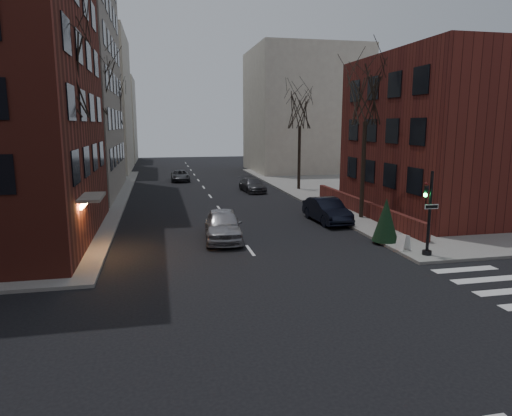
{
  "coord_description": "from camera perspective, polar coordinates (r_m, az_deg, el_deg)",
  "views": [
    {
      "loc": [
        -4.37,
        -9.82,
        6.28
      ],
      "look_at": [
        0.5,
        12.91,
        2.0
      ],
      "focal_mm": 32.0,
      "sensor_mm": 36.0,
      "label": 1
    }
  ],
  "objects": [
    {
      "name": "parked_sedan",
      "position": [
        29.88,
        8.85,
        -0.29
      ],
      "size": [
        1.91,
        4.83,
        1.57
      ],
      "primitive_type": "imported",
      "rotation": [
        0.0,
        0.0,
        0.05
      ],
      "color": "black",
      "rests_on": "ground"
    },
    {
      "name": "sandwich_board",
      "position": [
        23.68,
        17.93,
        -4.1
      ],
      "size": [
        0.51,
        0.59,
        0.79
      ],
      "primitive_type": "cube",
      "rotation": [
        0.0,
        0.0,
        0.39
      ],
      "color": "white",
      "rests_on": "sidewalk_far_right"
    },
    {
      "name": "evergreen_shrub",
      "position": [
        25.1,
        15.91,
        -1.42
      ],
      "size": [
        1.82,
        1.82,
        2.3
      ],
      "primitive_type": "cone",
      "rotation": [
        0.0,
        0.0,
        -0.42
      ],
      "color": "#173216",
      "rests_on": "sidewalk_far_right"
    },
    {
      "name": "tree_left_c",
      "position": [
        50.05,
        -17.54,
        11.96
      ],
      "size": [
        3.96,
        3.96,
        9.72
      ],
      "color": "#2D231C",
      "rests_on": "sidewalk_far_left"
    },
    {
      "name": "car_lane_far",
      "position": [
        51.85,
        -9.46,
        4.01
      ],
      "size": [
        2.07,
        4.4,
        1.22
      ],
      "primitive_type": "imported",
      "rotation": [
        0.0,
        0.0,
        -0.01
      ],
      "color": "#3A3A3E",
      "rests_on": "ground"
    },
    {
      "name": "car_lane_silver",
      "position": [
        25.08,
        -4.14,
        -2.12
      ],
      "size": [
        2.44,
        5.1,
        1.68
      ],
      "primitive_type": "imported",
      "rotation": [
        0.0,
        0.0,
        -0.09
      ],
      "color": "#96959A",
      "rests_on": "ground"
    },
    {
      "name": "building_distant_ra",
      "position": [
        62.9,
        5.99,
        11.94
      ],
      "size": [
        14.0,
        14.0,
        16.0
      ],
      "primitive_type": "cube",
      "color": "beige",
      "rests_on": "ground"
    },
    {
      "name": "tree_right_a",
      "position": [
        30.83,
        13.61,
        13.4
      ],
      "size": [
        3.96,
        3.96,
        9.72
      ],
      "color": "#2D231C",
      "rests_on": "sidewalk_far_right"
    },
    {
      "name": "traffic_signal",
      "position": [
        22.9,
        20.71,
        -1.25
      ],
      "size": [
        0.76,
        0.44,
        4.0
      ],
      "color": "black",
      "rests_on": "sidewalk_far_right"
    },
    {
      "name": "tree_left_b",
      "position": [
        36.19,
        -19.69,
        14.01
      ],
      "size": [
        4.4,
        4.4,
        10.8
      ],
      "color": "#2D231C",
      "rests_on": "sidewalk_far_left"
    },
    {
      "name": "car_lane_gray",
      "position": [
        43.03,
        -0.46,
        2.9
      ],
      "size": [
        2.18,
        4.58,
        1.29
      ],
      "primitive_type": "imported",
      "rotation": [
        0.0,
        0.0,
        0.09
      ],
      "color": "#38383C",
      "rests_on": "ground"
    },
    {
      "name": "streetlamp_far",
      "position": [
        52.0,
        -16.45,
        7.76
      ],
      "size": [
        0.36,
        0.36,
        6.28
      ],
      "color": "black",
      "rests_on": "sidewalk_far_left"
    },
    {
      "name": "building_distant_la",
      "position": [
        65.74,
        -21.88,
        12.07
      ],
      "size": [
        14.0,
        16.0,
        18.0
      ],
      "primitive_type": "cube",
      "color": "beige",
      "rests_on": "ground"
    },
    {
      "name": "sidewalk_far_right",
      "position": [
        52.32,
        27.7,
        2.42
      ],
      "size": [
        44.0,
        44.0,
        0.15
      ],
      "primitive_type": "cube",
      "color": "gray",
      "rests_on": "ground"
    },
    {
      "name": "building_right_brick",
      "position": [
        35.59,
        24.09,
        8.28
      ],
      "size": [
        12.0,
        14.0,
        11.0
      ],
      "primitive_type": "cube",
      "color": "#5B201A",
      "rests_on": "ground"
    },
    {
      "name": "low_wall_right",
      "position": [
        32.39,
        13.09,
        0.15
      ],
      "size": [
        0.35,
        16.0,
        1.0
      ],
      "primitive_type": "cube",
      "color": "#5B201A",
      "rests_on": "sidewalk_far_right"
    },
    {
      "name": "streetlamp_near",
      "position": [
        32.12,
        -19.02,
        6.22
      ],
      "size": [
        0.36,
        0.36,
        6.28
      ],
      "color": "black",
      "rests_on": "sidewalk_far_left"
    },
    {
      "name": "tree_left_a",
      "position": [
        24.33,
        -23.34,
        14.78
      ],
      "size": [
        4.18,
        4.18,
        10.26
      ],
      "color": "#2D231C",
      "rests_on": "sidewalk_far_left"
    },
    {
      "name": "tree_right_b",
      "position": [
        43.86,
        5.52,
        12.09
      ],
      "size": [
        3.74,
        3.74,
        9.18
      ],
      "color": "#2D231C",
      "rests_on": "sidewalk_far_right"
    },
    {
      "name": "building_distant_lb",
      "position": [
        82.28,
        -18.41,
        10.41
      ],
      "size": [
        10.0,
        12.0,
        14.0
      ],
      "primitive_type": "cube",
      "color": "beige",
      "rests_on": "ground"
    },
    {
      "name": "ground",
      "position": [
        12.45,
        10.93,
        -20.07
      ],
      "size": [
        160.0,
        160.0,
        0.0
      ],
      "primitive_type": "plane",
      "color": "black",
      "rests_on": "ground"
    }
  ]
}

